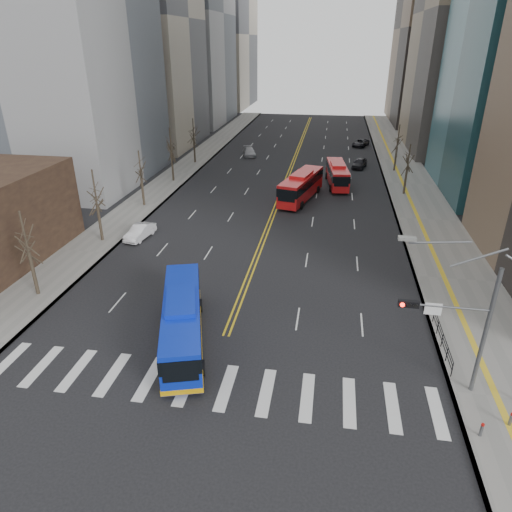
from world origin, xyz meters
The scene contains 17 objects.
ground centered at (0.00, 0.00, 0.00)m, with size 220.00×220.00×0.00m, color black.
sidewalk_right centered at (17.50, 45.00, 0.07)m, with size 7.00×130.00×0.15m, color gray.
sidewalk_left centered at (-16.50, 45.00, 0.07)m, with size 5.00×130.00×0.15m, color gray.
crosswalk centered at (0.00, 0.00, 0.01)m, with size 26.70×4.00×0.01m.
centerline centered at (0.00, 55.00, 0.01)m, with size 0.55×100.00×0.01m.
office_towers centered at (0.12, 68.51, 23.92)m, with size 83.00×134.00×58.00m.
signal_mast centered at (13.77, 2.00, 4.86)m, with size 5.37×0.37×9.39m.
pedestrian_railing centered at (14.30, 6.00, 0.82)m, with size 0.06×6.06×1.02m.
bollards centered at (16.27, -0.17, 0.55)m, with size 2.87×3.17×0.78m.
street_trees centered at (-7.18, 34.55, 4.87)m, with size 35.20×47.20×7.60m.
blue_bus centered at (-2.66, 4.00, 1.74)m, with size 5.59×11.52×3.31m.
red_bus_near centered at (2.75, 35.65, 1.93)m, with size 5.07×11.19×3.46m.
red_bus_far centered at (7.23, 42.84, 1.76)m, with size 3.39×10.02×3.15m.
car_white centered at (-12.50, 20.33, 0.70)m, with size 1.49×4.26×1.40m, color silver.
car_dark_mid centered at (10.73, 53.29, 0.76)m, with size 1.79×4.46×1.52m, color black.
car_silver centered at (-8.07, 58.57, 0.71)m, with size 1.98×4.88×1.42m, color #9B9BA0.
car_dark_far centered at (11.55, 69.96, 0.68)m, with size 2.24×4.87×1.35m, color black.
Camera 1 is at (6.34, -20.26, 18.39)m, focal length 32.00 mm.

